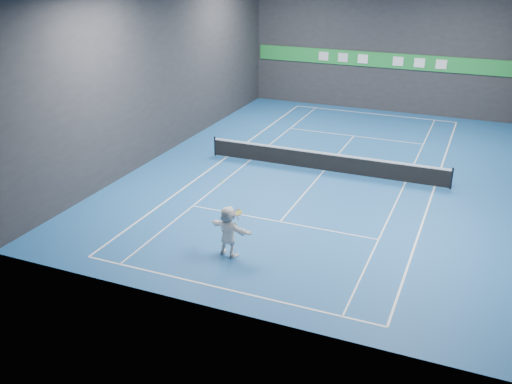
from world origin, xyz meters
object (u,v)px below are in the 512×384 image
at_px(tennis_ball, 222,181).
at_px(tennis_net, 324,161).
at_px(player, 228,231).
at_px(tennis_racket, 238,214).

height_order(tennis_ball, tennis_net, tennis_ball).
bearing_deg(tennis_ball, player, -34.50).
bearing_deg(tennis_net, tennis_ball, -96.66).
bearing_deg(player, tennis_net, -81.35).
relative_size(player, tennis_racket, 2.91).
relative_size(tennis_net, tennis_racket, 18.60).
bearing_deg(tennis_net, player, -94.63).
distance_m(player, tennis_net, 9.77).
distance_m(player, tennis_ball, 1.88).
xyz_separation_m(player, tennis_net, (0.79, 9.73, -0.44)).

